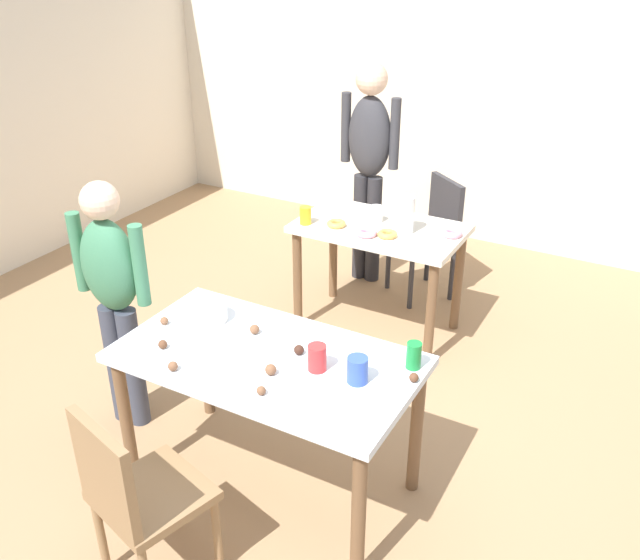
# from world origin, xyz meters

# --- Properties ---
(ground_plane) EXTENTS (6.40, 6.40, 0.00)m
(ground_plane) POSITION_xyz_m (0.00, 0.00, 0.00)
(ground_plane) COLOR #9E7A56
(wall_back) EXTENTS (6.40, 0.10, 2.60)m
(wall_back) POSITION_xyz_m (0.00, 3.20, 1.30)
(wall_back) COLOR beige
(wall_back) RESTS_ON ground_plane
(dining_table_near) EXTENTS (1.35, 0.73, 0.75)m
(dining_table_near) POSITION_xyz_m (-0.06, -0.23, 0.65)
(dining_table_near) COLOR silver
(dining_table_near) RESTS_ON ground_plane
(dining_table_far) EXTENTS (1.06, 0.63, 0.75)m
(dining_table_far) POSITION_xyz_m (-0.24, 1.37, 0.63)
(dining_table_far) COLOR silver
(dining_table_far) RESTS_ON ground_plane
(chair_near_table) EXTENTS (0.49, 0.49, 0.87)m
(chair_near_table) POSITION_xyz_m (-0.20, -0.97, 0.50)
(chair_near_table) COLOR olive
(chair_near_table) RESTS_ON ground_plane
(chair_far_table) EXTENTS (0.56, 0.56, 0.87)m
(chair_far_table) POSITION_xyz_m (-0.12, 2.03, 0.50)
(chair_far_table) COLOR #2D2D33
(chair_far_table) RESTS_ON ground_plane
(person_girl_near) EXTENTS (0.45, 0.22, 1.39)m
(person_girl_near) POSITION_xyz_m (-1.01, -0.18, 0.82)
(person_girl_near) COLOR #383D4C
(person_girl_near) RESTS_ON ground_plane
(person_adult_far) EXTENTS (0.45, 0.22, 1.63)m
(person_adult_far) POSITION_xyz_m (-0.63, 2.01, 0.99)
(person_adult_far) COLOR #28282D
(person_adult_far) RESTS_ON ground_plane
(mixing_bowl) EXTENTS (0.20, 0.20, 0.08)m
(mixing_bowl) POSITION_xyz_m (-0.48, -0.11, 0.79)
(mixing_bowl) COLOR white
(mixing_bowl) RESTS_ON dining_table_near
(soda_can) EXTENTS (0.07, 0.07, 0.12)m
(soda_can) POSITION_xyz_m (0.55, 0.00, 0.81)
(soda_can) COLOR #198438
(soda_can) RESTS_ON dining_table_near
(fork_near) EXTENTS (0.17, 0.02, 0.01)m
(fork_near) POSITION_xyz_m (0.38, -0.02, 0.75)
(fork_near) COLOR silver
(fork_near) RESTS_ON dining_table_near
(cup_near_0) EXTENTS (0.09, 0.09, 0.12)m
(cup_near_0) POSITION_xyz_m (0.38, -0.21, 0.81)
(cup_near_0) COLOR #3351B2
(cup_near_0) RESTS_ON dining_table_near
(cup_near_1) EXTENTS (0.08, 0.08, 0.12)m
(cup_near_1) POSITION_xyz_m (0.19, -0.22, 0.81)
(cup_near_1) COLOR red
(cup_near_1) RESTS_ON dining_table_near
(cake_ball_0) EXTENTS (0.05, 0.05, 0.05)m
(cake_ball_0) POSITION_xyz_m (0.04, -0.34, 0.77)
(cake_ball_0) COLOR brown
(cake_ball_0) RESTS_ON dining_table_near
(cake_ball_1) EXTENTS (0.04, 0.04, 0.04)m
(cake_ball_1) POSITION_xyz_m (-0.50, -0.41, 0.77)
(cake_ball_1) COLOR brown
(cake_ball_1) RESTS_ON dining_table_near
(cake_ball_2) EXTENTS (0.04, 0.04, 0.04)m
(cake_ball_2) POSITION_xyz_m (-0.63, -0.24, 0.77)
(cake_ball_2) COLOR brown
(cake_ball_2) RESTS_ON dining_table_near
(cake_ball_3) EXTENTS (0.05, 0.05, 0.05)m
(cake_ball_3) POSITION_xyz_m (-0.21, -0.10, 0.77)
(cake_ball_3) COLOR brown
(cake_ball_3) RESTS_ON dining_table_near
(cake_ball_4) EXTENTS (0.04, 0.04, 0.04)m
(cake_ball_4) POSITION_xyz_m (0.08, -0.48, 0.77)
(cake_ball_4) COLOR brown
(cake_ball_4) RESTS_ON dining_table_near
(cake_ball_5) EXTENTS (0.04, 0.04, 0.04)m
(cake_ball_5) POSITION_xyz_m (-0.35, -0.52, 0.77)
(cake_ball_5) COLOR brown
(cake_ball_5) RESTS_ON dining_table_near
(cake_ball_6) EXTENTS (0.05, 0.05, 0.05)m
(cake_ball_6) POSITION_xyz_m (0.06, -0.15, 0.77)
(cake_ball_6) COLOR #3D2319
(cake_ball_6) RESTS_ON dining_table_near
(cake_ball_7) EXTENTS (0.04, 0.04, 0.04)m
(cake_ball_7) POSITION_xyz_m (0.59, -0.10, 0.77)
(cake_ball_7) COLOR brown
(cake_ball_7) RESTS_ON dining_table_near
(pitcher_far) EXTENTS (0.11, 0.11, 0.24)m
(pitcher_far) POSITION_xyz_m (-0.06, 1.35, 0.87)
(pitcher_far) COLOR white
(pitcher_far) RESTS_ON dining_table_far
(cup_far_0) EXTENTS (0.07, 0.07, 0.12)m
(cup_far_0) POSITION_xyz_m (-0.67, 1.17, 0.81)
(cup_far_0) COLOR yellow
(cup_far_0) RESTS_ON dining_table_far
(cup_far_1) EXTENTS (0.08, 0.08, 0.11)m
(cup_far_1) POSITION_xyz_m (-0.29, 1.42, 0.80)
(cup_far_1) COLOR white
(cup_far_1) RESTS_ON dining_table_far
(donut_far_0) EXTENTS (0.13, 0.13, 0.04)m
(donut_far_0) POSITION_xyz_m (0.22, 1.44, 0.77)
(donut_far_0) COLOR pink
(donut_far_0) RESTS_ON dining_table_far
(donut_far_1) EXTENTS (0.12, 0.12, 0.04)m
(donut_far_1) POSITION_xyz_m (-0.12, 1.23, 0.77)
(donut_far_1) COLOR gold
(donut_far_1) RESTS_ON dining_table_far
(donut_far_2) EXTENTS (0.12, 0.12, 0.04)m
(donut_far_2) POSITION_xyz_m (-0.48, 1.23, 0.77)
(donut_far_2) COLOR gold
(donut_far_2) RESTS_ON dining_table_far
(donut_far_3) EXTENTS (0.13, 0.13, 0.04)m
(donut_far_3) POSITION_xyz_m (-0.25, 1.19, 0.77)
(donut_far_3) COLOR pink
(donut_far_3) RESTS_ON dining_table_far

